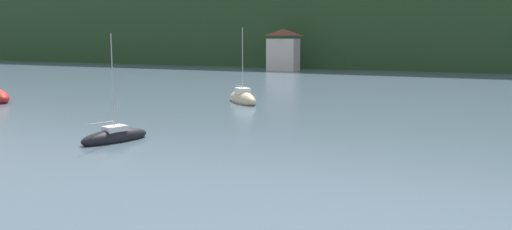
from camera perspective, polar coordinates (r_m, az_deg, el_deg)
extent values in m
cube|color=#264223|center=(119.42, 19.27, 9.85)|extent=(352.00, 48.15, 19.62)
ellipsoid|color=#2D4C28|center=(139.48, 4.49, 8.82)|extent=(246.40, 33.71, 39.54)
cube|color=beige|center=(95.28, 2.97, 6.58)|extent=(5.24, 3.47, 5.70)
pyramid|color=brown|center=(95.23, 2.99, 8.97)|extent=(5.50, 3.65, 1.22)
ellipsoid|color=black|center=(31.52, -15.10, -2.37)|extent=(2.59, 4.51, 1.01)
cylinder|color=#B7B7BC|center=(31.10, -15.32, 3.31)|extent=(0.05, 0.05, 5.71)
cylinder|color=#ADADB2|center=(30.90, -16.54, -0.83)|extent=(0.57, 1.70, 0.05)
cube|color=silver|center=(31.43, -15.13, -1.51)|extent=(1.24, 1.48, 0.40)
ellipsoid|color=#CCBC8E|center=(48.22, -1.46, 1.74)|extent=(5.08, 5.02, 1.50)
cylinder|color=#B7B7BC|center=(47.94, -1.48, 5.86)|extent=(0.07, 0.07, 6.12)
cylinder|color=#ADADB2|center=(49.09, -1.88, 3.20)|extent=(1.54, 1.51, 0.06)
cube|color=silver|center=(48.14, -1.47, 2.60)|extent=(1.81, 1.81, 0.62)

